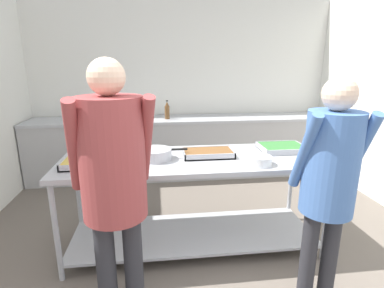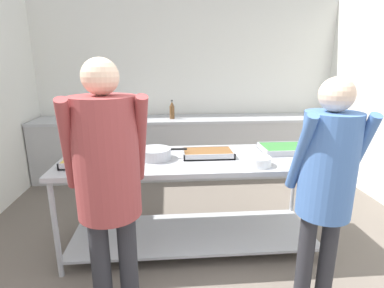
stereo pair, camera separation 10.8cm
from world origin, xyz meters
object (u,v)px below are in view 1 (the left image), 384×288
guest_serving_left (113,173)px  water_bottle (167,110)px  serving_tray_vegetables (208,153)px  plate_stack (258,160)px  serving_tray_greens (95,161)px  sauce_pan (155,154)px  serving_tray_roast (282,148)px  guest_serving_right (329,174)px

guest_serving_left → water_bottle: size_ratio=6.35×
serving_tray_vegetables → plate_stack: 0.47m
serving_tray_vegetables → plate_stack: (0.38, -0.28, 0.01)m
serving_tray_greens → sauce_pan: sauce_pan is taller
serving_tray_greens → water_bottle: bearing=70.3°
serving_tray_roast → guest_serving_left: (-1.45, -0.93, 0.16)m
sauce_pan → plate_stack: size_ratio=1.86×
plate_stack → guest_serving_left: guest_serving_left is taller
guest_serving_left → guest_serving_right: size_ratio=1.07×
serving_tray_greens → serving_tray_vegetables: 0.98m
water_bottle → guest_serving_right: bearing=-70.5°
serving_tray_vegetables → serving_tray_roast: 0.74m
serving_tray_vegetables → plate_stack: plate_stack is taller
plate_stack → water_bottle: size_ratio=0.85×
guest_serving_right → plate_stack: bearing=115.2°
serving_tray_roast → sauce_pan: bearing=-174.1°
serving_tray_roast → serving_tray_greens: bearing=-173.4°
serving_tray_roast → guest_serving_left: size_ratio=0.24×
serving_tray_roast → serving_tray_vegetables: bearing=-173.5°
sauce_pan → plate_stack: bearing=-15.7°
sauce_pan → serving_tray_vegetables: (0.47, 0.04, -0.03)m
sauce_pan → serving_tray_roast: (1.21, 0.13, -0.03)m
water_bottle → sauce_pan: bearing=-95.7°
plate_stack → serving_tray_greens: bearing=173.0°
serving_tray_roast → guest_serving_right: size_ratio=0.26×
plate_stack → serving_tray_roast: size_ratio=0.55×
guest_serving_left → guest_serving_right: (1.37, -0.01, -0.06)m
guest_serving_left → water_bottle: 2.67m
serving_tray_roast → water_bottle: water_bottle is taller
sauce_pan → serving_tray_vegetables: size_ratio=0.95×
sauce_pan → water_bottle: (0.18, 1.83, 0.09)m
serving_tray_greens → serving_tray_vegetables: same height
plate_stack → guest_serving_right: bearing=-64.8°
serving_tray_greens → sauce_pan: (0.50, 0.07, 0.03)m
serving_tray_greens → guest_serving_right: (1.62, -0.74, 0.10)m
plate_stack → guest_serving_right: 0.64m
serving_tray_greens → guest_serving_left: bearing=-70.7°
serving_tray_greens → guest_serving_right: size_ratio=0.31×
guest_serving_left → guest_serving_right: bearing=-0.5°
sauce_pan → water_bottle: water_bottle is taller
plate_stack → water_bottle: (-0.67, 2.07, 0.11)m
serving_tray_vegetables → serving_tray_roast: (0.74, 0.08, 0.00)m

